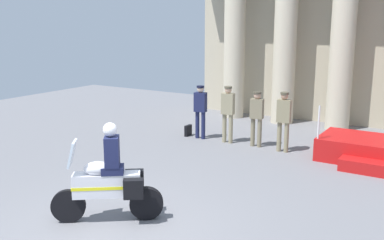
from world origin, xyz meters
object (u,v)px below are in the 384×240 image
officer_in_row_1 (228,110)px  officer_in_row_2 (257,114)px  briefcase_on_ground (188,130)px  officer_in_row_0 (200,108)px  officer_in_row_3 (284,117)px  motorcycle_with_rider (111,181)px

officer_in_row_1 → officer_in_row_2: 0.94m
officer_in_row_2 → briefcase_on_ground: 2.56m
briefcase_on_ground → officer_in_row_0: bearing=-8.5°
officer_in_row_3 → motorcycle_with_rider: size_ratio=0.92×
officer_in_row_0 → briefcase_on_ground: bearing=-15.2°
officer_in_row_1 → motorcycle_with_rider: 6.19m
officer_in_row_0 → officer_in_row_1: size_ratio=0.97×
officer_in_row_1 → officer_in_row_0: bearing=-6.3°
officer_in_row_1 → officer_in_row_2: size_ratio=1.06×
officer_in_row_1 → briefcase_on_ground: bearing=-9.4°
officer_in_row_0 → officer_in_row_1: 0.98m
officer_in_row_2 → officer_in_row_3: officer_in_row_3 is taller
motorcycle_with_rider → officer_in_row_0: bearing=-111.5°
officer_in_row_1 → briefcase_on_ground: 1.73m
officer_in_row_0 → motorcycle_with_rider: 6.37m
officer_in_row_0 → officer_in_row_3: 2.80m
motorcycle_with_rider → briefcase_on_ground: bearing=-107.4°
officer_in_row_2 → briefcase_on_ground: size_ratio=4.64×
officer_in_row_3 → briefcase_on_ground: bearing=-8.8°
officer_in_row_1 → motorcycle_with_rider: bearing=90.0°
officer_in_row_0 → officer_in_row_3: bearing=172.4°
officer_in_row_1 → motorcycle_with_rider: (0.72, -6.14, -0.25)m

